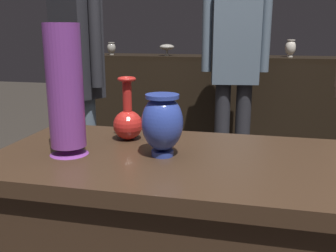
% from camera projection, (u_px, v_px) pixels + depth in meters
% --- Properties ---
extents(back_display_shelf, '(2.60, 0.40, 0.99)m').
position_uv_depth(back_display_shelf, '(225.00, 112.00, 3.40)').
color(back_display_shelf, black).
rests_on(back_display_shelf, ground_plane).
extents(vase_centerpiece, '(0.13, 0.13, 0.20)m').
position_uv_depth(vase_centerpiece, '(162.00, 123.00, 1.22)').
color(vase_centerpiece, '#2D429E').
rests_on(vase_centerpiece, display_plinth).
extents(vase_tall_behind, '(0.13, 0.13, 0.42)m').
position_uv_depth(vase_tall_behind, '(65.00, 92.00, 1.21)').
color(vase_tall_behind, '#7A388E').
rests_on(vase_tall_behind, display_plinth).
extents(vase_left_accent, '(0.11, 0.11, 0.23)m').
position_uv_depth(vase_left_accent, '(128.00, 121.00, 1.41)').
color(vase_left_accent, red).
rests_on(vase_left_accent, display_plinth).
extents(shelf_vase_far_left, '(0.08, 0.08, 0.11)m').
position_uv_depth(shelf_vase_far_left, '(111.00, 48.00, 3.43)').
color(shelf_vase_far_left, gray).
rests_on(shelf_vase_far_left, back_display_shelf).
extents(shelf_vase_right, '(0.09, 0.09, 0.14)m').
position_uv_depth(shelf_vase_right, '(290.00, 48.00, 3.12)').
color(shelf_vase_right, silver).
rests_on(shelf_vase_right, back_display_shelf).
extents(shelf_vase_center, '(0.08, 0.08, 0.25)m').
position_uv_depth(shelf_vase_center, '(228.00, 41.00, 3.28)').
color(shelf_vase_center, red).
rests_on(shelf_vase_center, back_display_shelf).
extents(shelf_vase_left, '(0.13, 0.13, 0.10)m').
position_uv_depth(shelf_vase_left, '(167.00, 47.00, 3.31)').
color(shelf_vase_left, gray).
rests_on(shelf_vase_left, back_display_shelf).
extents(visitor_near_left, '(0.42, 0.32, 1.61)m').
position_uv_depth(visitor_near_left, '(78.00, 72.00, 2.36)').
color(visitor_near_left, slate).
rests_on(visitor_near_left, ground_plane).
extents(visitor_center_back, '(0.47, 0.23, 1.70)m').
position_uv_depth(visitor_center_back, '(235.00, 60.00, 2.65)').
color(visitor_center_back, '#232328').
rests_on(visitor_center_back, ground_plane).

